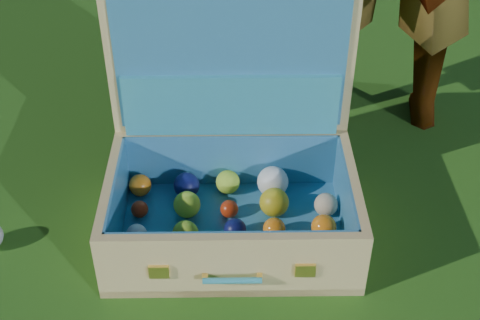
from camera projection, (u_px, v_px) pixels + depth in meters
name	position (u px, v px, depth m)	size (l,w,h in m)	color
ground	(201.00, 247.00, 1.89)	(60.00, 60.00, 0.00)	#215114
suitcase	(232.00, 166.00, 1.87)	(0.79, 0.66, 0.67)	#DBBC76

